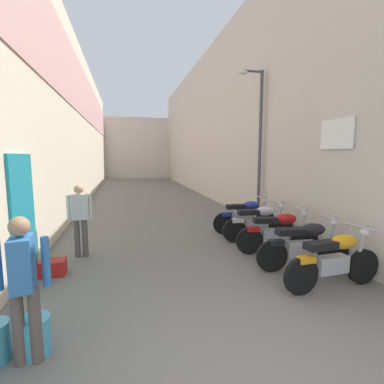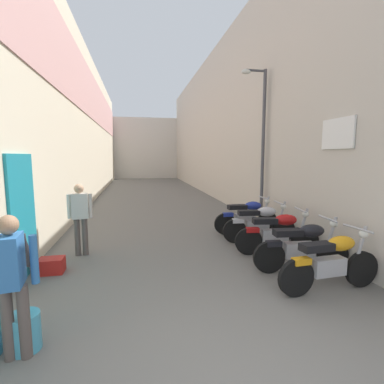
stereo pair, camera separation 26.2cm
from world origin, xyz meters
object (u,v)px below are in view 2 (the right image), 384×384
at_px(pedestrian_mid_alley, 80,214).
at_px(plastic_crate, 51,266).
at_px(motorcycle_fifth, 247,216).
at_px(water_jug_beside_first, 24,332).
at_px(street_lamp, 261,137).
at_px(motorcycle_second, 302,246).
at_px(pedestrian_by_doorway, 12,277).
at_px(umbrella_leaning, 26,249).
at_px(motorcycle_nearest, 331,261).
at_px(motorcycle_fourth, 260,223).
at_px(motorcycle_third, 278,232).

xyz_separation_m(pedestrian_mid_alley, plastic_crate, (-0.38, -0.91, -0.78)).
height_order(motorcycle_fifth, pedestrian_mid_alley, pedestrian_mid_alley).
bearing_deg(water_jug_beside_first, pedestrian_mid_alley, 88.90).
xyz_separation_m(plastic_crate, street_lamp, (5.30, 2.68, 2.60)).
height_order(motorcycle_second, pedestrian_mid_alley, pedestrian_mid_alley).
distance_m(pedestrian_by_doorway, umbrella_leaning, 1.79).
height_order(motorcycle_nearest, pedestrian_mid_alley, pedestrian_mid_alley).
distance_m(motorcycle_second, motorcycle_fifth, 2.71).
relative_size(motorcycle_nearest, motorcycle_fourth, 1.00).
bearing_deg(motorcycle_nearest, water_jug_beside_first, -172.30).
height_order(motorcycle_third, motorcycle_fifth, same).
xyz_separation_m(motorcycle_fifth, umbrella_leaning, (-4.77, -2.52, 0.18)).
bearing_deg(motorcycle_fourth, motorcycle_fifth, 90.00).
relative_size(pedestrian_mid_alley, water_jug_beside_first, 3.74).
xyz_separation_m(motorcycle_fourth, motorcycle_fifth, (0.00, 0.84, 0.00)).
relative_size(motorcycle_fifth, water_jug_beside_first, 4.41).
height_order(motorcycle_fifth, pedestrian_by_doorway, pedestrian_by_doorway).
relative_size(motorcycle_second, motorcycle_third, 1.01).
distance_m(motorcycle_third, plastic_crate, 4.61).
distance_m(motorcycle_nearest, motorcycle_fourth, 2.68).
bearing_deg(motorcycle_fifth, motorcycle_fourth, -90.00).
distance_m(motorcycle_nearest, umbrella_leaning, 4.88).
bearing_deg(motorcycle_nearest, umbrella_leaning, 168.15).
bearing_deg(pedestrian_mid_alley, motorcycle_nearest, -31.20).
xyz_separation_m(motorcycle_nearest, street_lamp, (0.70, 4.33, 2.24)).
height_order(motorcycle_nearest, umbrella_leaning, motorcycle_nearest).
bearing_deg(motorcycle_second, street_lamp, 78.73).
bearing_deg(motorcycle_fifth, pedestrian_mid_alley, -167.08).
height_order(motorcycle_third, umbrella_leaning, motorcycle_third).
height_order(motorcycle_fourth, motorcycle_fifth, same).
xyz_separation_m(pedestrian_by_doorway, street_lamp, (5.00, 5.04, 1.82)).
xyz_separation_m(motorcycle_third, motorcycle_fourth, (0.00, 0.92, 0.00)).
height_order(pedestrian_mid_alley, street_lamp, street_lamp).
height_order(motorcycle_nearest, motorcycle_third, same).
height_order(water_jug_beside_first, plastic_crate, water_jug_beside_first).
height_order(motorcycle_third, street_lamp, street_lamp).
bearing_deg(pedestrian_mid_alley, street_lamp, 19.79).
distance_m(pedestrian_by_doorway, street_lamp, 7.33).
bearing_deg(umbrella_leaning, pedestrian_mid_alley, 70.53).
relative_size(motorcycle_nearest, water_jug_beside_first, 4.41).
distance_m(motorcycle_fourth, motorcycle_fifth, 0.84).
relative_size(motorcycle_third, motorcycle_fifth, 0.99).
distance_m(motorcycle_second, water_jug_beside_first, 4.51).
bearing_deg(pedestrian_by_doorway, motorcycle_fourth, 38.30).
relative_size(motorcycle_nearest, motorcycle_second, 1.00).
relative_size(motorcycle_third, water_jug_beside_first, 4.38).
bearing_deg(motorcycle_fifth, water_jug_beside_first, -136.22).
bearing_deg(motorcycle_third, pedestrian_by_doorway, -150.09).
relative_size(water_jug_beside_first, umbrella_leaning, 0.43).
xyz_separation_m(water_jug_beside_first, plastic_crate, (-0.32, 2.22, -0.07)).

